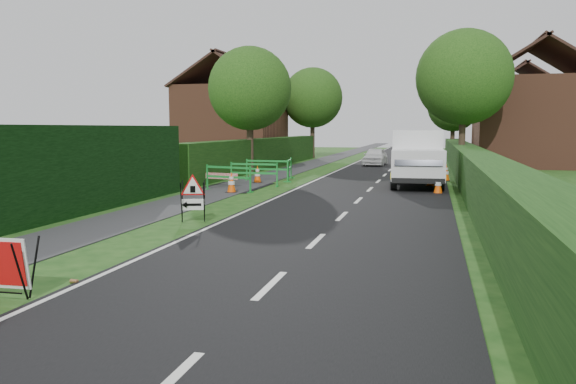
{
  "coord_description": "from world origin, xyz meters",
  "views": [
    {
      "loc": [
        4.86,
        -10.55,
        2.42
      ],
      "look_at": [
        1.23,
        3.52,
        0.76
      ],
      "focal_mm": 35.0,
      "sensor_mm": 36.0,
      "label": 1
    }
  ],
  "objects": [
    {
      "name": "traffic_cone_0",
      "position": [
        5.09,
        10.76,
        0.39
      ],
      "size": [
        0.38,
        0.38,
        0.79
      ],
      "color": "black",
      "rests_on": "ground"
    },
    {
      "name": "litter_can",
      "position": [
        -0.52,
        -3.11,
        0.0
      ],
      "size": [
        0.12,
        0.07,
        0.07
      ],
      "primitive_type": "cylinder",
      "rotation": [
        0.0,
        1.57,
        0.0
      ],
      "color": "#BF7F4C",
      "rests_on": "ground"
    },
    {
      "name": "hatchback_car",
      "position": [
        1.24,
        26.11,
        0.58
      ],
      "size": [
        1.45,
        3.46,
        1.17
      ],
      "primitive_type": "imported",
      "rotation": [
        0.0,
        0.0,
        -0.02
      ],
      "color": "silver",
      "rests_on": "ground"
    },
    {
      "name": "tree_ne",
      "position": [
        6.4,
        22.0,
        5.17
      ],
      "size": [
        5.2,
        5.2,
        7.79
      ],
      "color": "#2D2116",
      "rests_on": "ground"
    },
    {
      "name": "house_east_b",
      "position": [
        12.0,
        42.0,
        2.9
      ],
      "size": [
        7.5,
        7.4,
        7.88
      ],
      "color": "brown",
      "rests_on": "ground"
    },
    {
      "name": "house_east_a",
      "position": [
        11.0,
        28.0,
        2.9
      ],
      "size": [
        7.5,
        7.4,
        7.88
      ],
      "color": "brown",
      "rests_on": "ground"
    },
    {
      "name": "ground",
      "position": [
        0.0,
        0.0,
        0.0
      ],
      "size": [
        120.0,
        120.0,
        0.0
      ],
      "primitive_type": "plane",
      "color": "#184413",
      "rests_on": "ground"
    },
    {
      "name": "house_west",
      "position": [
        -10.0,
        30.0,
        2.9
      ],
      "size": [
        7.5,
        7.4,
        7.88
      ],
      "color": "brown",
      "rests_on": "ground"
    },
    {
      "name": "hedge_east",
      "position": [
        6.5,
        16.0,
        0.0
      ],
      "size": [
        1.2,
        50.0,
        1.5
      ],
      "primitive_type": "cube",
      "color": "#14380F",
      "rests_on": "ground"
    },
    {
      "name": "road_surface",
      "position": [
        2.5,
        35.0,
        0.0
      ],
      "size": [
        6.0,
        90.0,
        0.02
      ],
      "primitive_type": "cube",
      "color": "black",
      "rests_on": "ground"
    },
    {
      "name": "traffic_cone_2",
      "position": [
        5.48,
        16.07,
        0.39
      ],
      "size": [
        0.38,
        0.38,
        0.79
      ],
      "color": "black",
      "rests_on": "ground"
    },
    {
      "name": "traffic_cone_3",
      "position": [
        -2.42,
        9.16,
        0.39
      ],
      "size": [
        0.38,
        0.38,
        0.79
      ],
      "color": "black",
      "rests_on": "ground"
    },
    {
      "name": "ped_barrier_2",
      "position": [
        -2.46,
        13.99,
        0.63
      ],
      "size": [
        2.07,
        0.44,
        1.0
      ],
      "rotation": [
        0.0,
        0.0,
        -0.04
      ],
      "color": "#198A2F",
      "rests_on": "ground"
    },
    {
      "name": "redwhite_plank",
      "position": [
        -3.56,
        11.09,
        0.0
      ],
      "size": [
        1.49,
        0.26,
        0.25
      ],
      "primitive_type": "cube",
      "rotation": [
        0.0,
        0.0,
        -0.15
      ],
      "color": "red",
      "rests_on": "ground"
    },
    {
      "name": "ped_barrier_0",
      "position": [
        -2.71,
        9.6,
        0.63
      ],
      "size": [
        2.08,
        0.85,
        1.0
      ],
      "rotation": [
        0.0,
        0.0,
        -0.25
      ],
      "color": "#198A2F",
      "rests_on": "ground"
    },
    {
      "name": "tree_fw",
      "position": [
        -4.6,
        34.0,
        4.83
      ],
      "size": [
        4.8,
        4.8,
        7.24
      ],
      "color": "#2D2116",
      "rests_on": "ground"
    },
    {
      "name": "traffic_cone_1",
      "position": [
        4.8,
        13.44,
        0.39
      ],
      "size": [
        0.38,
        0.38,
        0.79
      ],
      "color": "black",
      "rests_on": "ground"
    },
    {
      "name": "ped_barrier_1",
      "position": [
        -2.35,
        11.68,
        0.63
      ],
      "size": [
        2.06,
        0.36,
        1.0
      ],
      "rotation": [
        0.0,
        0.0,
        0.01
      ],
      "color": "#198A2F",
      "rests_on": "ground"
    },
    {
      "name": "triangle_sign",
      "position": [
        -1.08,
        2.58,
        0.73
      ],
      "size": [
        0.92,
        0.92,
        1.05
      ],
      "rotation": [
        0.0,
        0.0,
        0.35
      ],
      "color": "black",
      "rests_on": "ground"
    },
    {
      "name": "works_van",
      "position": [
        4.22,
        13.38,
        1.23
      ],
      "size": [
        2.26,
        5.21,
        2.33
      ],
      "rotation": [
        0.0,
        0.0,
        0.05
      ],
      "color": "silver",
      "rests_on": "ground"
    },
    {
      "name": "tree_fe",
      "position": [
        6.4,
        38.0,
        4.22
      ],
      "size": [
        4.2,
        4.2,
        6.33
      ],
      "color": "#2D2116",
      "rests_on": "ground"
    },
    {
      "name": "tree_nw",
      "position": [
        -4.6,
        18.0,
        4.48
      ],
      "size": [
        4.4,
        4.4,
        6.7
      ],
      "color": "#2D2116",
      "rests_on": "ground"
    },
    {
      "name": "traffic_cone_4",
      "position": [
        -2.61,
        13.0,
        0.39
      ],
      "size": [
        0.38,
        0.38,
        0.79
      ],
      "color": "black",
      "rests_on": "ground"
    },
    {
      "name": "ped_barrier_3",
      "position": [
        -1.61,
        14.73,
        0.63
      ],
      "size": [
        0.69,
        2.09,
        1.0
      ],
      "rotation": [
        0.0,
        0.0,
        1.74
      ],
      "color": "#198A2F",
      "rests_on": "ground"
    },
    {
      "name": "footpath",
      "position": [
        -3.0,
        35.0,
        0.01
      ],
      "size": [
        2.0,
        90.0,
        0.02
      ],
      "primitive_type": "cube",
      "color": "#2D2D30",
      "rests_on": "ground"
    },
    {
      "name": "hedge_west_far",
      "position": [
        -5.0,
        22.0,
        0.0
      ],
      "size": [
        1.0,
        24.0,
        1.8
      ],
      "primitive_type": "cube",
      "color": "#14380F",
      "rests_on": "ground"
    }
  ]
}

